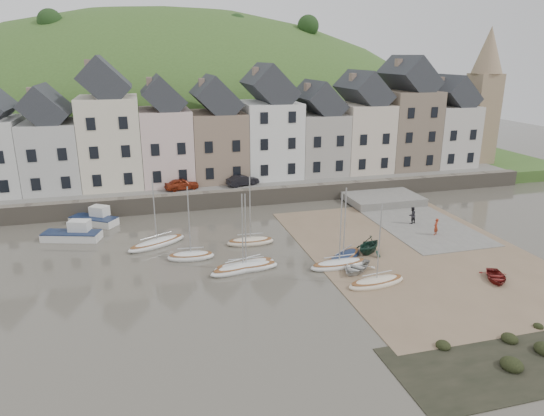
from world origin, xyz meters
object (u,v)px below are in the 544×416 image
object	(u,v)px
rowboat_white	(356,267)
person_dark	(412,215)
person_red	(436,227)
rowboat_red	(496,277)
rowboat_green	(369,245)
sailboat_0	(157,243)
car_right	(243,180)
car_left	(182,184)

from	to	relation	value
rowboat_white	person_dark	xyz separation A→B (m)	(9.85, 8.61, 0.56)
rowboat_white	person_red	bearing A→B (deg)	76.75
person_red	person_dark	size ratio (longest dim) A/B	0.94
rowboat_red	rowboat_green	bearing A→B (deg)	158.64
sailboat_0	rowboat_white	bearing A→B (deg)	-33.20
person_red	car_right	world-z (taller)	car_right
rowboat_red	sailboat_0	bearing A→B (deg)	175.42
person_red	car_left	size ratio (longest dim) A/B	0.42
car_right	car_left	bearing A→B (deg)	73.26
person_dark	car_right	distance (m)	19.25
rowboat_green	rowboat_red	size ratio (longest dim) A/B	1.04
rowboat_red	car_left	xyz separation A→B (m)	(-20.35, 25.89, 1.89)
rowboat_white	sailboat_0	bearing A→B (deg)	-163.33
rowboat_red	car_right	bearing A→B (deg)	142.81
sailboat_0	car_left	world-z (taller)	sailboat_0
sailboat_0	person_dark	xyz separation A→B (m)	(24.30, -0.85, 0.70)
person_dark	car_right	bearing A→B (deg)	-60.93
rowboat_white	rowboat_green	distance (m)	3.91
car_left	rowboat_red	bearing A→B (deg)	-151.91
car_left	rowboat_white	bearing A→B (deg)	-162.99
rowboat_red	car_right	world-z (taller)	car_right
sailboat_0	person_dark	bearing A→B (deg)	-1.99
car_left	car_right	xyz separation A→B (m)	(6.89, 0.00, -0.02)
rowboat_white	car_right	distance (m)	22.18
rowboat_white	rowboat_green	world-z (taller)	rowboat_green
sailboat_0	car_right	xyz separation A→B (m)	(10.25, 12.24, 1.95)
rowboat_white	person_dark	size ratio (longest dim) A/B	1.93
sailboat_0	rowboat_green	world-z (taller)	sailboat_0
rowboat_white	car_right	bearing A→B (deg)	150.84
rowboat_white	person_red	size ratio (longest dim) A/B	2.05
sailboat_0	person_red	distance (m)	25.12
sailboat_0	person_red	bearing A→B (deg)	-9.73
rowboat_red	car_left	world-z (taller)	car_left
rowboat_red	car_left	size ratio (longest dim) A/B	0.75
rowboat_green	person_red	world-z (taller)	person_red
rowboat_green	sailboat_0	bearing A→B (deg)	-144.48
rowboat_green	person_red	size ratio (longest dim) A/B	1.83
rowboat_white	rowboat_red	size ratio (longest dim) A/B	1.17
car_left	person_dark	bearing A→B (deg)	-132.08
person_red	person_dark	distance (m)	3.42
rowboat_green	rowboat_red	bearing A→B (deg)	9.75
sailboat_0	rowboat_green	distance (m)	18.17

